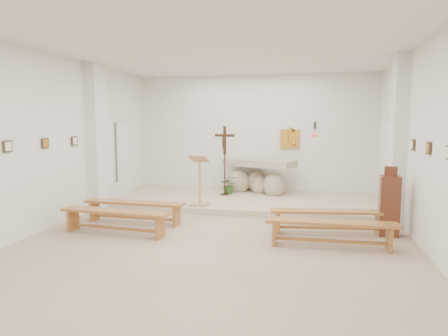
% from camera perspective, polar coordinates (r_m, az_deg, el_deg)
% --- Properties ---
extents(ground, '(7.00, 10.00, 0.00)m').
position_cam_1_polar(ground, '(7.23, -1.29, -10.59)').
color(ground, tan).
rests_on(ground, ground).
extents(wall_left, '(0.02, 10.00, 3.50)m').
position_cam_1_polar(wall_left, '(8.44, -25.10, 3.35)').
color(wall_left, white).
rests_on(wall_left, ground).
extents(wall_right, '(0.02, 10.00, 3.50)m').
position_cam_1_polar(wall_right, '(6.99, 27.75, 2.68)').
color(wall_right, white).
rests_on(wall_right, ground).
extents(wall_back, '(7.00, 0.02, 3.50)m').
position_cam_1_polar(wall_back, '(11.83, 4.29, 4.70)').
color(wall_back, white).
rests_on(wall_back, ground).
extents(ceiling, '(7.00, 10.00, 0.02)m').
position_cam_1_polar(ceiling, '(7.04, -1.37, 17.68)').
color(ceiling, silver).
rests_on(ceiling, wall_back).
extents(sanctuary_platform, '(6.98, 3.00, 0.15)m').
position_cam_1_polar(sanctuary_platform, '(10.55, 3.11, -4.69)').
color(sanctuary_platform, '#C4AF97').
rests_on(sanctuary_platform, ground).
extents(pilaster_left, '(0.26, 0.55, 3.50)m').
position_cam_1_polar(pilaster_left, '(10.04, -17.66, 4.08)').
color(pilaster_left, white).
rests_on(pilaster_left, ground).
extents(pilaster_right, '(0.26, 0.55, 3.50)m').
position_cam_1_polar(pilaster_right, '(8.91, 23.55, 3.56)').
color(pilaster_right, white).
rests_on(pilaster_right, ground).
extents(gold_wall_relief, '(0.55, 0.04, 0.55)m').
position_cam_1_polar(gold_wall_relief, '(11.70, 9.38, 4.12)').
color(gold_wall_relief, gold).
rests_on(gold_wall_relief, wall_back).
extents(sanctuary_lamp, '(0.11, 0.36, 0.44)m').
position_cam_1_polar(sanctuary_lamp, '(11.43, 12.85, 4.79)').
color(sanctuary_lamp, black).
rests_on(sanctuary_lamp, wall_back).
extents(station_frame_left_front, '(0.03, 0.20, 0.20)m').
position_cam_1_polar(station_frame_left_front, '(7.80, -28.51, 2.74)').
color(station_frame_left_front, '#43321D').
rests_on(station_frame_left_front, wall_left).
extents(station_frame_left_mid, '(0.03, 0.20, 0.20)m').
position_cam_1_polar(station_frame_left_mid, '(8.59, -24.18, 3.24)').
color(station_frame_left_mid, '#43321D').
rests_on(station_frame_left_mid, wall_left).
extents(station_frame_left_rear, '(0.03, 0.20, 0.20)m').
position_cam_1_polar(station_frame_left_rear, '(9.41, -20.59, 3.64)').
color(station_frame_left_rear, '#43321D').
rests_on(station_frame_left_rear, wall_left).
extents(station_frame_right_mid, '(0.03, 0.20, 0.20)m').
position_cam_1_polar(station_frame_right_mid, '(7.18, 27.16, 2.55)').
color(station_frame_right_mid, '#43321D').
rests_on(station_frame_right_mid, wall_right).
extents(station_frame_right_rear, '(0.03, 0.20, 0.20)m').
position_cam_1_polar(station_frame_right_rear, '(8.15, 25.34, 3.04)').
color(station_frame_right_rear, '#43321D').
rests_on(station_frame_right_rear, wall_right).
extents(radiator_left, '(0.10, 0.85, 0.52)m').
position_cam_1_polar(radiator_left, '(10.84, -15.83, -3.57)').
color(radiator_left, silver).
rests_on(radiator_left, ground).
extents(radiator_right, '(0.10, 0.85, 0.52)m').
position_cam_1_polar(radiator_right, '(9.78, 22.69, -4.93)').
color(radiator_right, silver).
rests_on(radiator_right, ground).
extents(altar, '(2.14, 1.45, 1.03)m').
position_cam_1_polar(altar, '(11.33, 4.93, -1.50)').
color(altar, beige).
rests_on(altar, sanctuary_platform).
extents(lectern, '(0.48, 0.42, 1.23)m').
position_cam_1_polar(lectern, '(9.50, -3.54, -1.76)').
color(lectern, tan).
rests_on(lectern, sanctuary_platform).
extents(crucifix_stand, '(0.56, 0.25, 1.88)m').
position_cam_1_polar(crucifix_stand, '(10.81, 0.09, 1.81)').
color(crucifix_stand, '#3D2413').
rests_on(crucifix_stand, sanctuary_platform).
extents(potted_plant, '(0.54, 0.50, 0.51)m').
position_cam_1_polar(potted_plant, '(11.06, 0.73, -2.43)').
color(potted_plant, '#2D5722').
rests_on(potted_plant, sanctuary_platform).
extents(donation_pedestal, '(0.37, 0.37, 1.32)m').
position_cam_1_polar(donation_pedestal, '(8.14, 22.53, -4.94)').
color(donation_pedestal, '#5A3019').
rests_on(donation_pedestal, ground).
extents(bench_left_front, '(2.21, 0.43, 0.46)m').
position_cam_1_polar(bench_left_front, '(8.69, -12.69, -5.44)').
color(bench_left_front, '#A76C30').
rests_on(bench_left_front, ground).
extents(bench_right_front, '(2.22, 0.65, 0.46)m').
position_cam_1_polar(bench_right_front, '(7.93, 14.67, -6.66)').
color(bench_right_front, '#A76C30').
rests_on(bench_right_front, ground).
extents(bench_left_second, '(2.22, 0.54, 0.46)m').
position_cam_1_polar(bench_left_second, '(7.93, -15.33, -6.67)').
color(bench_left_second, '#A76C30').
rests_on(bench_left_second, ground).
extents(bench_right_second, '(2.20, 0.39, 0.46)m').
position_cam_1_polar(bench_right_second, '(7.08, 14.98, -8.26)').
color(bench_right_second, '#A76C30').
rests_on(bench_right_second, ground).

